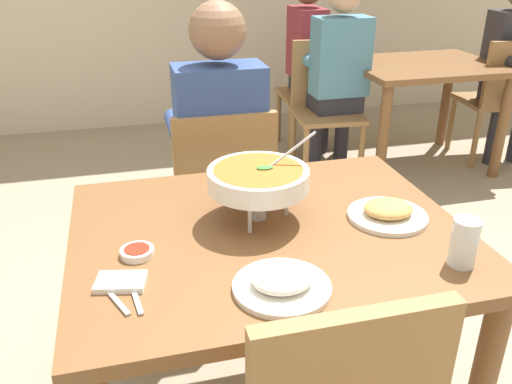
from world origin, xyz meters
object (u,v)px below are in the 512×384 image
chair_diner_main (222,194)px  curry_bowl (258,179)px  patron_bg_middle (338,67)px  dining_table_far (422,82)px  chair_bg_right (501,94)px  appetizer_plate (388,212)px  rice_plate (282,283)px  sauce_dish (137,252)px  chair_bg_middle (324,101)px  dining_table_main (268,261)px  patron_bg_left (311,53)px  chair_bg_left (321,84)px  diner_main (219,141)px  drink_glass (464,245)px

chair_diner_main → curry_bowl: 0.76m
curry_bowl → patron_bg_middle: 2.18m
dining_table_far → chair_bg_right: size_ratio=1.11×
appetizer_plate → patron_bg_middle: bearing=71.8°
rice_plate → patron_bg_middle: 2.52m
chair_bg_right → sauce_dish: bearing=-143.7°
chair_bg_middle → chair_diner_main: bearing=-126.9°
dining_table_main → patron_bg_middle: 2.24m
curry_bowl → chair_bg_middle: bearing=63.5°
rice_plate → sauce_dish: (-0.33, 0.24, -0.01)m
rice_plate → chair_bg_right: 3.17m
dining_table_main → rice_plate: (-0.05, -0.30, 0.13)m
curry_bowl → rice_plate: curry_bowl is taller
rice_plate → patron_bg_left: 2.97m
chair_bg_left → chair_bg_middle: bearing=-108.0°
diner_main → dining_table_far: (1.65, 1.18, -0.13)m
rice_plate → appetizer_plate: same height
rice_plate → chair_bg_middle: size_ratio=0.27×
diner_main → dining_table_main: bearing=-90.0°
diner_main → sauce_dish: 0.91m
dining_table_far → chair_bg_middle: size_ratio=1.11×
rice_plate → appetizer_plate: (0.42, 0.27, 0.00)m
chair_bg_left → patron_bg_left: (-0.09, 0.00, 0.24)m
chair_bg_left → chair_diner_main: bearing=-122.7°
chair_bg_right → patron_bg_middle: (-1.22, 0.11, 0.24)m
diner_main → chair_bg_middle: diner_main is taller
chair_diner_main → dining_table_far: bearing=36.2°
chair_bg_middle → chair_bg_right: bearing=-7.2°
appetizer_plate → chair_bg_middle: size_ratio=0.27×
curry_bowl → dining_table_main: bearing=-80.1°
diner_main → sauce_dish: bearing=-114.6°
chair_bg_middle → patron_bg_left: bearing=83.6°
sauce_dish → chair_bg_right: 3.26m
chair_bg_right → dining_table_main: bearing=-140.2°
dining_table_far → patron_bg_left: patron_bg_left is taller
chair_bg_right → chair_bg_middle: bearing=172.8°
chair_bg_right → patron_bg_middle: 1.25m
chair_diner_main → rice_plate: chair_diner_main is taller
chair_bg_left → appetizer_plate: bearing=-106.5°
chair_bg_left → patron_bg_middle: bearing=-99.5°
rice_plate → dining_table_far: 2.83m
rice_plate → chair_bg_left: 3.01m
chair_diner_main → dining_table_far: 2.05m
dining_table_main → curry_bowl: curry_bowl is taller
drink_glass → patron_bg_middle: bearing=75.5°
curry_bowl → chair_bg_left: 2.67m
sauce_dish → patron_bg_left: patron_bg_left is taller
dining_table_main → appetizer_plate: (0.37, -0.03, 0.13)m
chair_diner_main → chair_bg_left: bearing=57.3°
sauce_dish → chair_bg_right: chair_bg_right is taller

